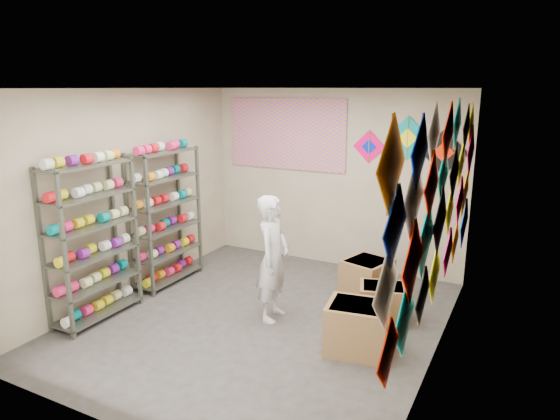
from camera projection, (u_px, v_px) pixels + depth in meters
The scene contains 12 objects.
ground at pixel (261, 319), 5.99m from camera, with size 4.50×4.50×0.00m, color #33302C.
room_walls at pixel (260, 185), 5.60m from camera, with size 4.50×4.50×4.50m.
shelf_rack_front at pixel (92, 242), 5.83m from camera, with size 0.40×1.10×1.90m, color #4C5147.
shelf_rack_back at pixel (165, 217), 6.95m from camera, with size 0.40×1.10×1.90m, color #4C5147.
string_spools at pixel (132, 221), 6.37m from camera, with size 0.12×2.36×0.12m.
kite_wall_display at pixel (441, 206), 4.72m from camera, with size 0.06×4.37×1.99m.
back_wall_kites at pixel (412, 146), 6.94m from camera, with size 1.62×0.02×0.80m.
poster at pixel (286, 134), 7.79m from camera, with size 2.00×0.01×1.10m, color #8A52B3.
shopkeeper at pixel (273, 258), 5.86m from camera, with size 0.43×0.59×1.51m, color silver.
carton_a at pixel (358, 328), 5.22m from camera, with size 0.63×0.53×0.53m, color brown.
carton_b at pixel (382, 303), 5.93m from camera, with size 0.53×0.44×0.44m, color brown.
carton_c at pixel (367, 278), 6.60m from camera, with size 0.53×0.58×0.51m, color brown.
Camera 1 is at (2.74, -4.78, 2.71)m, focal length 32.00 mm.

